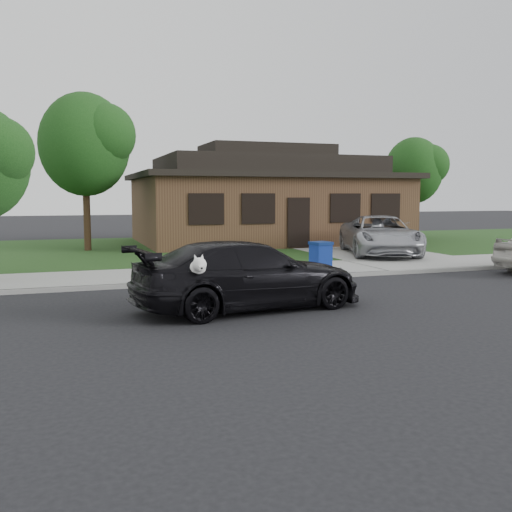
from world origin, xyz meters
name	(u,v)px	position (x,y,z in m)	size (l,w,h in m)	color
ground	(327,303)	(0.00, 0.00, 0.00)	(120.00, 120.00, 0.00)	black
sidewalk	(254,272)	(0.00, 5.00, 0.06)	(60.00, 3.00, 0.12)	gray
curb	(272,279)	(0.00, 3.50, 0.06)	(60.00, 0.12, 0.12)	gray
lawn	(196,249)	(0.00, 13.00, 0.07)	(60.00, 13.00, 0.13)	#193814
driveway	(351,250)	(6.00, 10.00, 0.07)	(4.50, 13.00, 0.14)	gray
sedan	(248,275)	(-1.84, -0.02, 0.72)	(5.17, 2.69, 1.43)	black
minivan	(380,235)	(5.95, 7.68, 0.87)	(2.44, 5.28, 1.47)	#ABACB2
recycling_bin	(321,257)	(1.68, 3.88, 0.58)	(0.63, 0.63, 0.90)	navy
house	(266,200)	(4.00, 15.00, 2.13)	(12.60, 8.60, 4.65)	#422B1C
tree_0	(89,143)	(-4.34, 12.88, 4.48)	(3.78, 3.60, 6.34)	#332114
tree_1	(417,169)	(12.14, 14.40, 3.71)	(3.15, 3.00, 5.25)	#332114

